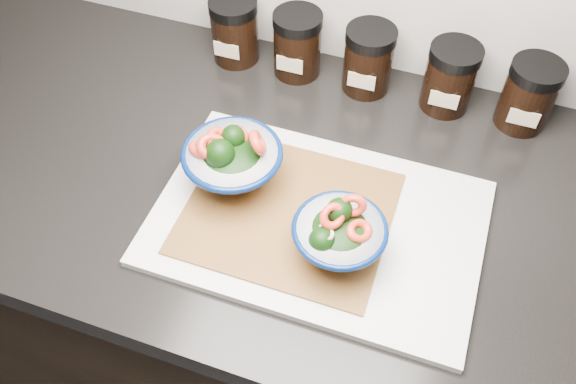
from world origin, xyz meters
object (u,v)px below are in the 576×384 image
(cutting_board, at_px, (317,223))
(bowl_left, at_px, (232,160))
(bowl_right, at_px, (339,235))
(spice_jar_e, at_px, (529,95))
(spice_jar_d, at_px, (450,77))
(spice_jar_b, at_px, (297,44))
(spice_jar_c, at_px, (368,60))
(spice_jar_a, at_px, (235,30))

(cutting_board, bearing_deg, bowl_left, 169.87)
(bowl_right, xyz_separation_m, spice_jar_e, (0.20, 0.35, 0.00))
(bowl_left, distance_m, spice_jar_d, 0.38)
(bowl_right, height_order, spice_jar_d, bowl_right)
(cutting_board, height_order, spice_jar_b, spice_jar_b)
(cutting_board, relative_size, spice_jar_c, 3.98)
(spice_jar_a, relative_size, spice_jar_b, 1.00)
(cutting_board, xyz_separation_m, spice_jar_e, (0.24, 0.30, 0.05))
(spice_jar_d, distance_m, spice_jar_e, 0.12)
(cutting_board, distance_m, spice_jar_e, 0.39)
(cutting_board, relative_size, spice_jar_a, 3.98)
(cutting_board, xyz_separation_m, spice_jar_d, (0.12, 0.30, 0.05))
(spice_jar_a, xyz_separation_m, spice_jar_c, (0.23, 0.00, 0.00))
(bowl_left, distance_m, spice_jar_c, 0.30)
(spice_jar_c, height_order, spice_jar_e, same)
(spice_jar_d, xyz_separation_m, spice_jar_e, (0.12, 0.00, 0.00))
(cutting_board, xyz_separation_m, bowl_right, (0.04, -0.04, 0.05))
(bowl_left, bearing_deg, spice_jar_e, 36.47)
(spice_jar_d, bearing_deg, spice_jar_e, 0.00)
(bowl_left, height_order, spice_jar_b, bowl_left)
(spice_jar_a, relative_size, spice_jar_c, 1.00)
(bowl_right, xyz_separation_m, spice_jar_c, (-0.05, 0.35, 0.00))
(cutting_board, bearing_deg, spice_jar_e, 51.26)
(bowl_left, relative_size, bowl_right, 1.15)
(bowl_right, relative_size, spice_jar_d, 1.09)
(spice_jar_b, bearing_deg, spice_jar_c, 0.00)
(spice_jar_d, bearing_deg, bowl_left, -132.56)
(spice_jar_a, bearing_deg, cutting_board, -50.95)
(spice_jar_b, bearing_deg, spice_jar_e, 0.00)
(bowl_left, height_order, bowl_right, bowl_left)
(cutting_board, xyz_separation_m, spice_jar_b, (-0.13, 0.30, 0.05))
(spice_jar_b, bearing_deg, spice_jar_d, 0.00)
(cutting_board, distance_m, bowl_right, 0.08)
(cutting_board, height_order, spice_jar_e, spice_jar_e)
(bowl_right, relative_size, spice_jar_c, 1.09)
(spice_jar_b, distance_m, spice_jar_e, 0.38)
(bowl_right, distance_m, spice_jar_b, 0.39)
(cutting_board, distance_m, spice_jar_b, 0.33)
(spice_jar_b, xyz_separation_m, spice_jar_e, (0.38, 0.00, 0.00))
(spice_jar_b, height_order, spice_jar_d, same)
(bowl_right, bearing_deg, spice_jar_d, 76.88)
(spice_jar_c, bearing_deg, spice_jar_a, 180.00)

